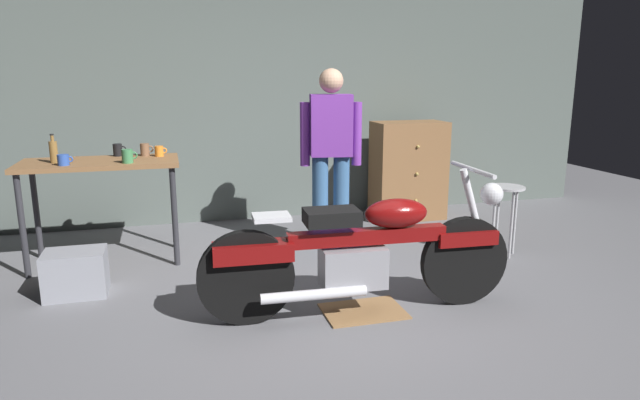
% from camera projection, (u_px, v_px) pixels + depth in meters
% --- Properties ---
extents(ground_plane, '(12.00, 12.00, 0.00)m').
position_uv_depth(ground_plane, '(342.00, 313.00, 3.85)').
color(ground_plane, slate).
extents(back_wall, '(8.00, 0.12, 3.10)m').
position_uv_depth(back_wall, '(267.00, 80.00, 6.14)').
color(back_wall, '#56605B').
rests_on(back_wall, ground_plane).
extents(workbench, '(1.30, 0.64, 0.90)m').
position_uv_depth(workbench, '(101.00, 174.00, 4.74)').
color(workbench, brown).
rests_on(workbench, ground_plane).
extents(motorcycle, '(2.19, 0.60, 1.00)m').
position_uv_depth(motorcycle, '(363.00, 251.00, 3.76)').
color(motorcycle, black).
rests_on(motorcycle, ground_plane).
extents(person_standing, '(0.56, 0.28, 1.67)m').
position_uv_depth(person_standing, '(331.00, 151.00, 5.13)').
color(person_standing, '#375F8E').
rests_on(person_standing, ground_plane).
extents(shop_stool, '(0.32, 0.32, 0.64)m').
position_uv_depth(shop_stool, '(506.00, 202.00, 4.99)').
color(shop_stool, '#B2B2B7').
rests_on(shop_stool, ground_plane).
extents(wooden_dresser, '(0.80, 0.47, 1.10)m').
position_uv_depth(wooden_dresser, '(408.00, 171.00, 6.28)').
color(wooden_dresser, brown).
rests_on(wooden_dresser, ground_plane).
extents(drip_tray, '(0.56, 0.40, 0.01)m').
position_uv_depth(drip_tray, '(363.00, 311.00, 3.87)').
color(drip_tray, olive).
rests_on(drip_tray, ground_plane).
extents(storage_bin, '(0.44, 0.32, 0.34)m').
position_uv_depth(storage_bin, '(76.00, 273.00, 4.14)').
color(storage_bin, gray).
rests_on(storage_bin, ground_plane).
extents(mug_green_speckled, '(0.13, 0.09, 0.11)m').
position_uv_depth(mug_green_speckled, '(128.00, 156.00, 4.58)').
color(mug_green_speckled, '#3D7F4C').
rests_on(mug_green_speckled, workbench).
extents(mug_black_matte, '(0.11, 0.08, 0.11)m').
position_uv_depth(mug_black_matte, '(118.00, 150.00, 4.97)').
color(mug_black_matte, black).
rests_on(mug_black_matte, workbench).
extents(mug_brown_stoneware, '(0.12, 0.08, 0.11)m').
position_uv_depth(mug_brown_stoneware, '(145.00, 150.00, 4.98)').
color(mug_brown_stoneware, brown).
rests_on(mug_brown_stoneware, workbench).
extents(mug_orange_travel, '(0.11, 0.08, 0.09)m').
position_uv_depth(mug_orange_travel, '(159.00, 151.00, 4.95)').
color(mug_orange_travel, orange).
rests_on(mug_orange_travel, workbench).
extents(mug_blue_enamel, '(0.12, 0.09, 0.09)m').
position_uv_depth(mug_blue_enamel, '(63.00, 160.00, 4.47)').
color(mug_blue_enamel, '#2D51AD').
rests_on(mug_blue_enamel, workbench).
extents(bottle, '(0.06, 0.06, 0.24)m').
position_uv_depth(bottle, '(54.00, 151.00, 4.58)').
color(bottle, olive).
rests_on(bottle, workbench).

